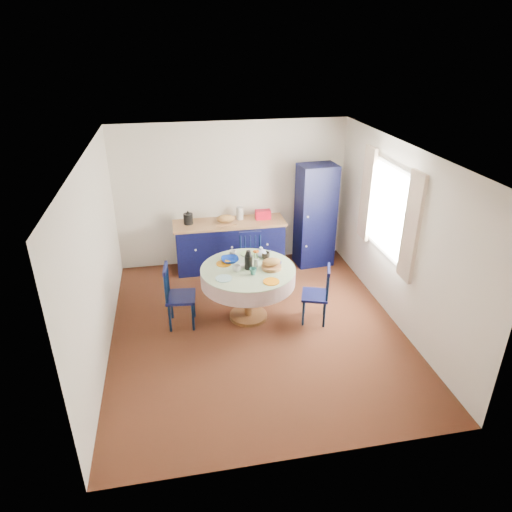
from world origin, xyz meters
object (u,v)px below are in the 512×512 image
Objects in this scene: mug_d at (233,254)px; chair_left at (178,296)px; chair_right at (318,294)px; pantry_cabinet at (315,216)px; dining_table at (249,276)px; mug_c at (266,256)px; cobalt_bowl at (230,260)px; mug_a at (237,268)px; chair_far at (251,260)px; mug_b at (253,271)px; kitchen_counter at (230,244)px.

chair_left is at bearing -154.55° from mug_d.
chair_right is (1.95, -0.27, -0.03)m from chair_left.
pantry_cabinet is 16.87× the size of mug_d.
dining_table reaches higher than chair_right.
mug_c is at bearing -136.84° from pantry_cabinet.
pantry_cabinet is 7.13× the size of cobalt_bowl.
mug_a is at bearing -91.38° from mug_d.
chair_right is at bearing -92.70° from chair_left.
cobalt_bowl is at bearing -118.66° from chair_far.
chair_far is 7.58× the size of mug_a.
mug_d is 0.17m from cobalt_bowl.
mug_b reaches higher than chair_right.
cobalt_bowl is at bearing 99.23° from mug_a.
cobalt_bowl is at bearing -178.82° from mug_c.
mug_a is 0.94× the size of mug_c.
pantry_cabinet reaches higher than cobalt_bowl.
pantry_cabinet is 1.98m from mug_d.
chair_left is 9.48× the size of mug_b.
chair_right is 1.22m from mug_a.
mug_c reaches higher than chair_far.
mug_d is at bearing -101.75° from chair_right.
kitchen_counter is 1.78m from mug_a.
pantry_cabinet is 1.94× the size of chair_left.
pantry_cabinet reaches higher than mug_d.
mug_b is at bearing -80.58° from dining_table.
kitchen_counter is 15.40× the size of mug_c.
chair_far is at bearing 69.31° from mug_a.
mug_c is (0.35, -1.40, 0.41)m from kitchen_counter.
kitchen_counter reaches higher than cobalt_bowl.
mug_b is 0.50m from cobalt_bowl.
pantry_cabinet is at bearing 27.76° from chair_far.
chair_far is (0.26, -0.69, 0.01)m from kitchen_counter.
mug_a is at bearing -94.32° from kitchen_counter.
mug_b is at bearing -75.64° from chair_right.
mug_b is at bearing -71.51° from mug_d.
pantry_cabinet is at bearing 44.69° from mug_a.
chair_left is at bearing -152.92° from pantry_cabinet.
kitchen_counter is 1.50m from mug_c.
pantry_cabinet is 1.36× the size of dining_table.
mug_c is 0.49× the size of cobalt_bowl.
mug_d is at bearing 88.62° from mug_a.
pantry_cabinet is 2.93m from chair_left.
kitchen_counter is 1.57m from pantry_cabinet.
cobalt_bowl is at bearing -67.67° from chair_left.
chair_right is at bearing -110.65° from pantry_cabinet.
dining_table is 0.47m from mug_d.
dining_table is 1.01m from chair_right.
chair_left reaches higher than mug_d.
chair_far is at bearing 96.84° from mug_c.
mug_a is at bearing -89.54° from chair_left.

